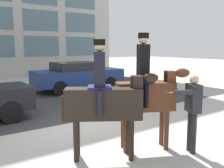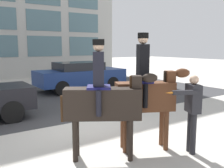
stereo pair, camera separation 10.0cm
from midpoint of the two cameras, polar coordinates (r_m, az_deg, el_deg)
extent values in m
plane|color=beige|center=(7.60, -7.74, -9.67)|extent=(80.00, 80.00, 0.00)
cube|color=#38383A|center=(11.90, -18.23, -3.36)|extent=(19.51, 8.50, 0.01)
cube|color=slate|center=(20.41, -15.81, 8.30)|extent=(2.75, 0.02, 1.57)
cube|color=slate|center=(21.78, -7.15, 8.55)|extent=(2.75, 0.02, 1.57)
cube|color=slate|center=(20.51, -16.04, 13.79)|extent=(2.75, 0.02, 1.57)
cube|color=slate|center=(21.87, -7.25, 13.69)|extent=(2.75, 0.02, 1.57)
cube|color=black|center=(5.20, -2.49, -4.45)|extent=(1.58, 1.21, 0.64)
cylinder|color=black|center=(5.60, 3.52, -11.62)|extent=(0.11, 0.11, 0.87)
cylinder|color=black|center=(5.31, 3.90, -12.75)|extent=(0.11, 0.11, 0.87)
cylinder|color=black|center=(5.59, -8.44, -11.72)|extent=(0.11, 0.11, 0.87)
cylinder|color=black|center=(5.30, -8.76, -12.87)|extent=(0.11, 0.11, 0.87)
cube|color=black|center=(5.19, 5.21, -0.72)|extent=(0.30, 0.31, 0.48)
cube|color=#382314|center=(5.17, 3.90, -0.51)|extent=(0.08, 0.09, 0.43)
ellipsoid|color=black|center=(5.21, 8.26, 1.40)|extent=(0.38, 0.34, 0.19)
cube|color=silver|center=(5.22, 9.30, 1.62)|extent=(0.12, 0.10, 0.08)
cylinder|color=#382314|center=(5.28, -11.59, -5.61)|extent=(0.09, 0.09, 0.55)
cube|color=#14144C|center=(5.13, -3.40, -0.74)|extent=(0.66, 0.66, 0.05)
cube|color=black|center=(5.09, -3.44, 3.47)|extent=(0.36, 0.39, 0.70)
sphere|color=#D1A889|center=(5.07, -3.49, 8.64)|extent=(0.22, 0.22, 0.22)
cylinder|color=black|center=(5.07, -3.49, 9.51)|extent=(0.24, 0.24, 0.12)
cylinder|color=black|center=(5.45, -3.36, -3.17)|extent=(0.11, 0.11, 0.52)
cylinder|color=black|center=(4.92, -3.40, -4.43)|extent=(0.11, 0.11, 0.52)
cube|color=#59331E|center=(5.73, 7.10, -2.80)|extent=(1.39, 0.96, 0.65)
cylinder|color=#59331E|center=(6.22, 10.83, -9.45)|extent=(0.11, 0.11, 0.92)
cylinder|color=#59331E|center=(5.94, 11.87, -10.33)|extent=(0.11, 0.11, 0.92)
cylinder|color=#59331E|center=(5.96, 2.07, -10.09)|extent=(0.11, 0.11, 0.92)
cylinder|color=#59331E|center=(5.68, 2.71, -11.06)|extent=(0.11, 0.11, 0.92)
cube|color=#59331E|center=(5.87, 12.62, 0.64)|extent=(0.28, 0.30, 0.48)
cube|color=black|center=(5.82, 11.53, 0.81)|extent=(0.07, 0.09, 0.43)
ellipsoid|color=#59331E|center=(5.96, 15.31, 2.46)|extent=(0.41, 0.33, 0.21)
cube|color=silver|center=(6.01, 16.24, 2.66)|extent=(0.14, 0.10, 0.09)
cylinder|color=black|center=(5.59, 0.16, -4.14)|extent=(0.09, 0.09, 0.55)
cube|color=#14144C|center=(5.65, 6.52, 0.59)|extent=(0.56, 0.60, 0.05)
cube|color=black|center=(5.61, 6.59, 4.94)|extent=(0.34, 0.38, 0.80)
sphere|color=#D1A889|center=(5.60, 6.68, 10.15)|extent=(0.22, 0.22, 0.22)
cylinder|color=black|center=(5.61, 6.70, 10.94)|extent=(0.24, 0.24, 0.12)
cylinder|color=black|center=(5.95, 5.76, -1.72)|extent=(0.11, 0.11, 0.52)
cylinder|color=black|center=(5.44, 7.26, -2.70)|extent=(0.11, 0.11, 0.52)
cylinder|color=#232328|center=(5.89, 17.64, -10.67)|extent=(0.13, 0.13, 0.93)
cylinder|color=#232328|center=(6.02, 16.95, -10.21)|extent=(0.13, 0.13, 0.93)
cube|color=#232328|center=(5.75, 17.63, -3.09)|extent=(0.37, 0.46, 0.62)
sphere|color=#D1A889|center=(5.69, 17.82, 0.97)|extent=(0.20, 0.20, 0.20)
cube|color=#232328|center=(5.45, 15.96, -1.82)|extent=(0.53, 0.32, 0.09)
cone|color=orange|center=(5.31, 12.56, -1.96)|extent=(0.18, 0.12, 0.04)
cylinder|color=black|center=(8.39, -22.38, -6.00)|extent=(0.71, 0.21, 0.71)
cylinder|color=black|center=(9.93, -24.41, -3.94)|extent=(0.71, 0.21, 0.71)
cube|color=navy|center=(13.75, -7.91, 1.67)|extent=(4.78, 1.99, 0.76)
cube|color=black|center=(13.64, -8.41, 4.09)|extent=(2.39, 1.76, 0.41)
cylinder|color=black|center=(13.76, -0.64, 0.16)|extent=(0.73, 0.24, 0.73)
cylinder|color=black|center=(15.30, -4.50, 0.97)|extent=(0.73, 0.24, 0.73)
cylinder|color=black|center=(12.37, -12.07, -0.98)|extent=(0.73, 0.24, 0.73)
cylinder|color=black|center=(14.06, -14.97, 0.05)|extent=(0.73, 0.24, 0.73)
camera|label=1|loc=(0.05, -90.46, -0.07)|focal=40.00mm
camera|label=2|loc=(0.05, 89.54, 0.07)|focal=40.00mm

